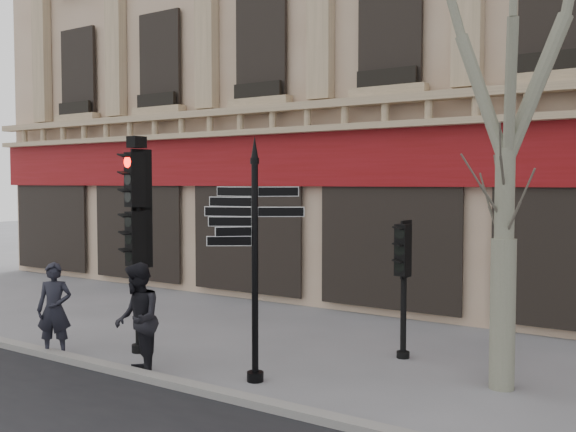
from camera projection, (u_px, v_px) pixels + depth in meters
name	position (u px, v px, depth m)	size (l,w,h in m)	color
ground	(261.00, 370.00, 10.38)	(80.00, 80.00, 0.00)	slate
kerb	(204.00, 390.00, 9.21)	(80.00, 0.25, 0.12)	gray
fingerpost	(255.00, 218.00, 9.68)	(2.08, 2.08, 3.74)	black
traffic_signal_main	(138.00, 217.00, 11.37)	(0.46, 0.36, 3.86)	black
traffic_signal_secondary	(404.00, 265.00, 11.04)	(0.40, 0.29, 2.33)	black
pedestrian_a	(54.00, 310.00, 11.18)	(0.60, 0.39, 1.65)	black
pedestrian_b	(137.00, 320.00, 10.05)	(0.87, 0.68, 1.79)	black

